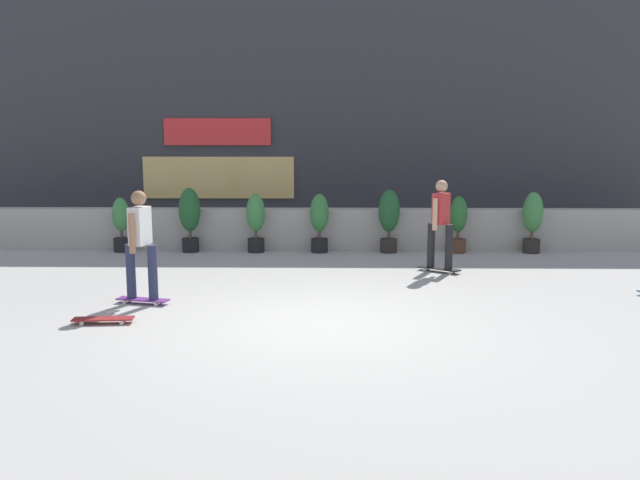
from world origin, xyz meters
name	(u,v)px	position (x,y,z in m)	size (l,w,h in m)	color
ground_plane	(318,324)	(0.00, 0.00, 0.00)	(48.00, 48.00, 0.00)	#B2AFA8
planter_wall	(323,229)	(0.00, 6.00, 0.45)	(18.00, 0.40, 0.90)	#B2ADA3
building_backdrop	(325,108)	(0.00, 10.00, 3.25)	(20.00, 2.08, 6.50)	#38383D
potted_plant_0	(121,223)	(-4.37, 5.55, 0.62)	(0.36, 0.36, 1.18)	black
potted_plant_1	(190,216)	(-2.88, 5.55, 0.79)	(0.46, 0.46, 1.39)	black
potted_plant_2	(256,220)	(-1.45, 5.55, 0.69)	(0.40, 0.40, 1.27)	black
potted_plant_3	(319,220)	(-0.08, 5.55, 0.69)	(0.40, 0.40, 1.27)	black
potted_plant_4	(389,217)	(1.41, 5.55, 0.77)	(0.45, 0.45, 1.36)	#2D2823
potted_plant_5	(458,223)	(2.89, 5.55, 0.65)	(0.38, 0.38, 1.22)	brown
potted_plant_6	(533,219)	(4.47, 5.55, 0.73)	(0.42, 0.42, 1.31)	#2D2823
skater_far_right	(441,221)	(2.17, 3.47, 0.94)	(0.77, 0.63, 1.70)	black
skater_far_left	(140,242)	(-2.64, 1.03, 0.94)	(0.82, 0.55, 1.70)	#72338C
skateboard_near_camera	(103,319)	(-2.88, -0.04, 0.06)	(0.81, 0.27, 0.08)	maroon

